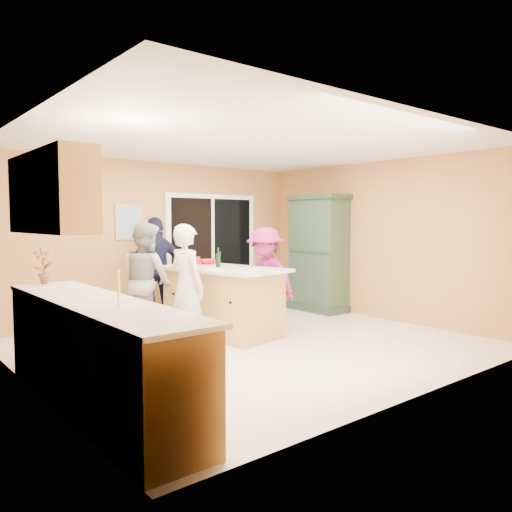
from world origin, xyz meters
TOP-DOWN VIEW (x-y plane):
  - floor at (0.00, 0.00)m, footprint 5.50×5.50m
  - ceiling at (0.00, 0.00)m, footprint 5.50×5.00m
  - wall_back at (0.00, 2.50)m, footprint 5.50×0.10m
  - wall_front at (0.00, -2.50)m, footprint 5.50×0.10m
  - wall_left at (-2.75, 0.00)m, footprint 0.10×5.00m
  - wall_right at (2.75, 0.00)m, footprint 0.10×5.00m
  - left_cabinet_run at (-2.45, -1.05)m, footprint 0.65×3.05m
  - upper_cabinets at (-2.58, -0.20)m, footprint 0.35×1.60m
  - sliding_door at (1.05, 2.46)m, footprint 1.90×0.07m
  - framed_picture at (-0.55, 2.48)m, footprint 0.46×0.04m
  - kitchen_island at (0.03, 0.70)m, footprint 1.27×1.96m
  - green_hutch at (2.49, 1.18)m, footprint 0.60×1.13m
  - woman_white at (-0.79, 0.33)m, footprint 0.42×0.60m
  - woman_grey at (-0.94, 1.14)m, footprint 0.72×0.86m
  - woman_navy at (-0.26, 2.10)m, footprint 1.00×0.44m
  - woman_magenta at (0.71, 0.55)m, footprint 0.78×1.09m
  - serving_bowl at (0.19, 1.30)m, footprint 0.34×0.34m
  - tulip_vase at (-2.45, 0.52)m, footprint 0.22×0.16m
  - tumbler_near at (-0.04, 1.35)m, footprint 0.09×0.09m
  - tumbler_far at (0.03, 1.35)m, footprint 0.10×0.10m
  - wine_bottle at (-0.10, 0.63)m, footprint 0.07×0.07m
  - white_plate at (-0.26, 0.47)m, footprint 0.30×0.30m

SIDE VIEW (x-z plane):
  - floor at x=0.00m, z-range 0.00..0.00m
  - kitchen_island at x=0.03m, z-range -0.03..0.93m
  - left_cabinet_run at x=-2.45m, z-range -0.16..1.08m
  - woman_magenta at x=0.71m, z-range 0.00..1.52m
  - woman_white at x=-0.79m, z-range 0.00..1.58m
  - woman_grey at x=-0.94m, z-range 0.00..1.60m
  - woman_navy at x=-0.26m, z-range 0.00..1.69m
  - white_plate at x=-0.26m, z-range 0.96..0.98m
  - serving_bowl at x=0.19m, z-range 0.96..1.03m
  - green_hutch at x=2.49m, z-range -0.03..2.05m
  - tumbler_near at x=-0.04m, z-range 0.96..1.07m
  - tumbler_far at x=0.03m, z-range 0.96..1.08m
  - sliding_door at x=1.05m, z-range 0.00..2.10m
  - wine_bottle at x=-0.10m, z-range 0.93..1.22m
  - tulip_vase at x=-2.45m, z-range 0.94..1.34m
  - wall_back at x=0.00m, z-range 0.00..2.60m
  - wall_front at x=0.00m, z-range 0.00..2.60m
  - wall_left at x=-2.75m, z-range 0.00..2.60m
  - wall_right at x=2.75m, z-range 0.00..2.60m
  - framed_picture at x=-0.55m, z-range 1.32..1.88m
  - upper_cabinets at x=-2.58m, z-range 1.50..2.25m
  - ceiling at x=0.00m, z-range 2.55..2.65m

